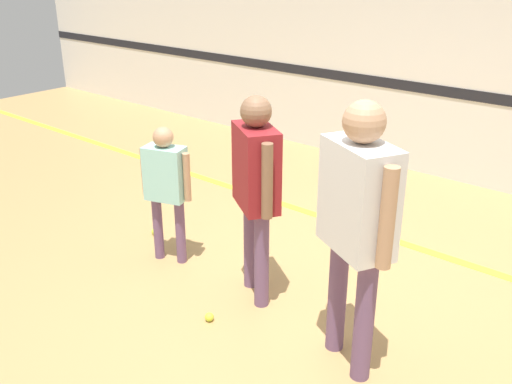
{
  "coord_description": "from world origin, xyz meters",
  "views": [
    {
      "loc": [
        2.2,
        -3.03,
        2.46
      ],
      "look_at": [
        -0.24,
        -0.1,
        0.87
      ],
      "focal_mm": 40.0,
      "sensor_mm": 36.0,
      "label": 1
    }
  ],
  "objects_px": {
    "tennis_ball_stray_left": "(155,232)",
    "tennis_ball_near_instructor": "(209,317)",
    "tennis_ball_by_spare_racket": "(355,232)",
    "person_student_left": "(166,180)",
    "person_student_right": "(357,212)",
    "person_instructor": "(256,178)",
    "racket_spare_on_floor": "(350,232)"
  },
  "relations": [
    {
      "from": "tennis_ball_stray_left",
      "to": "tennis_ball_near_instructor",
      "type": "bearing_deg",
      "value": -25.9
    },
    {
      "from": "tennis_ball_by_spare_racket",
      "to": "person_student_left",
      "type": "bearing_deg",
      "value": -125.01
    },
    {
      "from": "tennis_ball_near_instructor",
      "to": "person_student_right",
      "type": "bearing_deg",
      "value": 14.63
    },
    {
      "from": "person_student_left",
      "to": "person_student_right",
      "type": "bearing_deg",
      "value": -24.2
    },
    {
      "from": "person_student_left",
      "to": "tennis_ball_stray_left",
      "type": "xyz_separation_m",
      "value": [
        -0.46,
        0.22,
        -0.71
      ]
    },
    {
      "from": "tennis_ball_near_instructor",
      "to": "person_student_left",
      "type": "bearing_deg",
      "value": 153.85
    },
    {
      "from": "person_instructor",
      "to": "person_student_right",
      "type": "relative_size",
      "value": 0.91
    },
    {
      "from": "racket_spare_on_floor",
      "to": "tennis_ball_stray_left",
      "type": "relative_size",
      "value": 7.08
    },
    {
      "from": "tennis_ball_near_instructor",
      "to": "tennis_ball_stray_left",
      "type": "height_order",
      "value": "same"
    },
    {
      "from": "person_instructor",
      "to": "person_student_left",
      "type": "height_order",
      "value": "person_instructor"
    },
    {
      "from": "tennis_ball_stray_left",
      "to": "person_student_left",
      "type": "bearing_deg",
      "value": -25.4
    },
    {
      "from": "person_instructor",
      "to": "tennis_ball_stray_left",
      "type": "height_order",
      "value": "person_instructor"
    },
    {
      "from": "racket_spare_on_floor",
      "to": "tennis_ball_stray_left",
      "type": "bearing_deg",
      "value": 80.37
    },
    {
      "from": "person_instructor",
      "to": "person_student_left",
      "type": "bearing_deg",
      "value": -143.4
    },
    {
      "from": "racket_spare_on_floor",
      "to": "tennis_ball_by_spare_racket",
      "type": "xyz_separation_m",
      "value": [
        0.05,
        -0.01,
        0.02
      ]
    },
    {
      "from": "person_instructor",
      "to": "tennis_ball_near_instructor",
      "type": "distance_m",
      "value": 1.06
    },
    {
      "from": "person_instructor",
      "to": "person_student_right",
      "type": "distance_m",
      "value": 0.99
    },
    {
      "from": "tennis_ball_by_spare_racket",
      "to": "racket_spare_on_floor",
      "type": "bearing_deg",
      "value": 168.62
    },
    {
      "from": "racket_spare_on_floor",
      "to": "tennis_ball_near_instructor",
      "type": "xyz_separation_m",
      "value": [
        -0.05,
        -1.87,
        0.02
      ]
    },
    {
      "from": "tennis_ball_near_instructor",
      "to": "tennis_ball_stray_left",
      "type": "distance_m",
      "value": 1.5
    },
    {
      "from": "tennis_ball_near_instructor",
      "to": "racket_spare_on_floor",
      "type": "bearing_deg",
      "value": 88.4
    },
    {
      "from": "racket_spare_on_floor",
      "to": "tennis_ball_stray_left",
      "type": "distance_m",
      "value": 1.86
    },
    {
      "from": "person_instructor",
      "to": "person_student_left",
      "type": "relative_size",
      "value": 1.32
    },
    {
      "from": "racket_spare_on_floor",
      "to": "person_student_right",
      "type": "bearing_deg",
      "value": 159.82
    },
    {
      "from": "tennis_ball_near_instructor",
      "to": "tennis_ball_by_spare_racket",
      "type": "xyz_separation_m",
      "value": [
        0.11,
        1.86,
        0.0
      ]
    },
    {
      "from": "person_instructor",
      "to": "tennis_ball_stray_left",
      "type": "distance_m",
      "value": 1.68
    },
    {
      "from": "tennis_ball_by_spare_racket",
      "to": "person_instructor",
      "type": "bearing_deg",
      "value": -93.03
    },
    {
      "from": "person_student_left",
      "to": "tennis_ball_stray_left",
      "type": "bearing_deg",
      "value": 135.78
    },
    {
      "from": "person_instructor",
      "to": "racket_spare_on_floor",
      "type": "height_order",
      "value": "person_instructor"
    },
    {
      "from": "racket_spare_on_floor",
      "to": "tennis_ball_near_instructor",
      "type": "relative_size",
      "value": 7.08
    },
    {
      "from": "person_instructor",
      "to": "racket_spare_on_floor",
      "type": "bearing_deg",
      "value": 122.59
    },
    {
      "from": "person_student_right",
      "to": "tennis_ball_by_spare_racket",
      "type": "xyz_separation_m",
      "value": [
        -0.89,
        1.6,
        -1.04
      ]
    }
  ]
}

